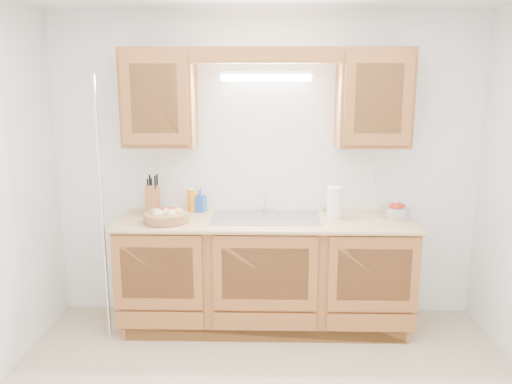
{
  "coord_description": "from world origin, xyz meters",
  "views": [
    {
      "loc": [
        0.02,
        -2.59,
        1.9
      ],
      "look_at": [
        -0.07,
        0.85,
        1.18
      ],
      "focal_mm": 35.0,
      "sensor_mm": 36.0,
      "label": 1
    }
  ],
  "objects_px": {
    "knife_block": "(153,199)",
    "apple_bowl": "(396,211)",
    "fruit_basket": "(166,216)",
    "paper_towel": "(334,203)"
  },
  "relations": [
    {
      "from": "knife_block",
      "to": "apple_bowl",
      "type": "bearing_deg",
      "value": -13.83
    },
    {
      "from": "fruit_basket",
      "to": "knife_block",
      "type": "distance_m",
      "value": 0.31
    },
    {
      "from": "apple_bowl",
      "to": "fruit_basket",
      "type": "bearing_deg",
      "value": -174.27
    },
    {
      "from": "fruit_basket",
      "to": "paper_towel",
      "type": "distance_m",
      "value": 1.31
    },
    {
      "from": "knife_block",
      "to": "paper_towel",
      "type": "xyz_separation_m",
      "value": [
        1.46,
        -0.09,
        0.0
      ]
    },
    {
      "from": "knife_block",
      "to": "paper_towel",
      "type": "height_order",
      "value": "knife_block"
    },
    {
      "from": "paper_towel",
      "to": "apple_bowl",
      "type": "relative_size",
      "value": 1.11
    },
    {
      "from": "paper_towel",
      "to": "apple_bowl",
      "type": "height_order",
      "value": "paper_towel"
    },
    {
      "from": "fruit_basket",
      "to": "knife_block",
      "type": "bearing_deg",
      "value": 121.79
    },
    {
      "from": "fruit_basket",
      "to": "apple_bowl",
      "type": "distance_m",
      "value": 1.8
    }
  ]
}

